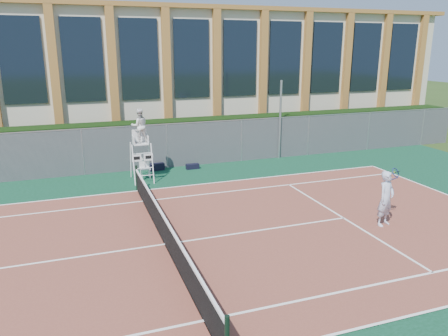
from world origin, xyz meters
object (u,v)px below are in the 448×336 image
object	(u,v)px
steel_pole	(280,120)
umpire_chair	(140,128)
plastic_chair	(145,166)
tennis_player	(386,198)

from	to	relation	value
steel_pole	umpire_chair	distance (m)	7.91
steel_pole	plastic_chair	xyz separation A→B (m)	(-7.55, -1.34, -1.52)
tennis_player	umpire_chair	bearing A→B (deg)	130.69
umpire_chair	tennis_player	world-z (taller)	umpire_chair
umpire_chair	plastic_chair	bearing A→B (deg)	60.02
umpire_chair	plastic_chair	world-z (taller)	umpire_chair
steel_pole	plastic_chair	distance (m)	7.82
plastic_chair	steel_pole	bearing A→B (deg)	10.08
plastic_chair	umpire_chair	bearing A→B (deg)	-119.98
steel_pole	umpire_chair	xyz separation A→B (m)	(-7.73, -1.66, 0.31)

